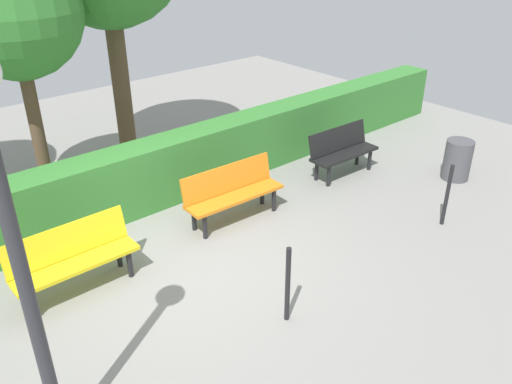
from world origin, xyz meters
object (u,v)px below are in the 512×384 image
Objects in this scene: bench_yellow at (73,256)px; trash_bin at (457,160)px; tree_mid at (13,12)px; lamp_post at (3,198)px; bench_black at (342,149)px; bench_orange at (232,191)px.

bench_yellow reaches higher than trash_bin.
tree_mid is 5.55× the size of trash_bin.
bench_black is at bearing -161.41° from lamp_post.
bench_orange reaches higher than trash_bin.
tree_mid is at bearing -28.49° from bench_black.
tree_mid is (4.42, -2.60, 2.52)m from bench_black.
tree_mid is at bearing -51.19° from bench_orange.
tree_mid reaches higher than bench_black.
bench_orange is 4.07m from tree_mid.
tree_mid reaches higher than bench_orange.
bench_orange is at bearing -150.02° from lamp_post.
lamp_post is (1.72, 4.67, -0.51)m from tree_mid.
bench_black is 0.86× the size of bench_orange.
bench_yellow is at bearing 75.52° from tree_mid.
bench_orange is at bearing -178.17° from bench_yellow.
bench_yellow is 0.39× the size of tree_mid.
tree_mid is at bearing -110.26° from lamp_post.
lamp_post is at bearing 4.36° from trash_bin.
bench_orange is at bearing 1.44° from bench_black.
tree_mid reaches higher than trash_bin.
bench_black is 6.79m from lamp_post.
bench_orange is (2.52, -0.02, 0.01)m from bench_black.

